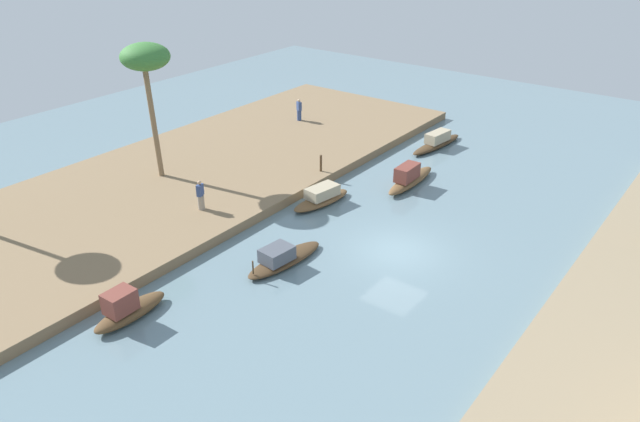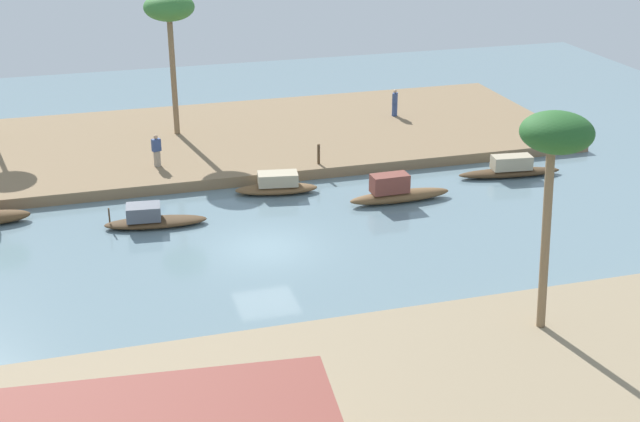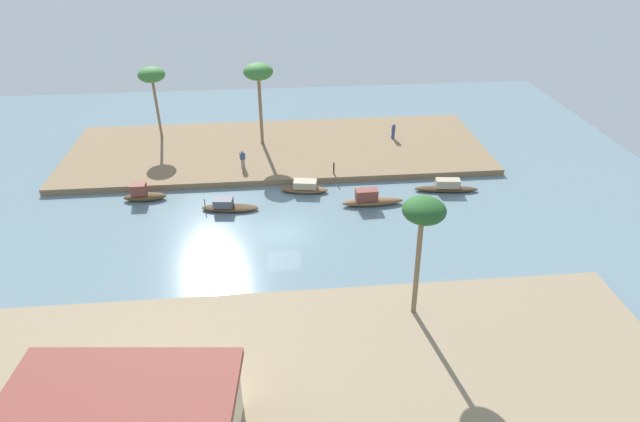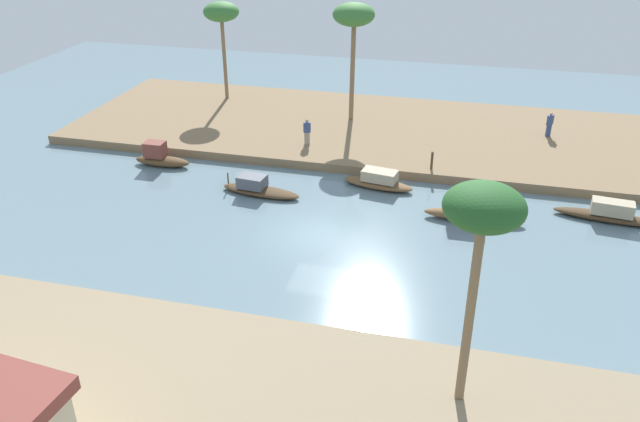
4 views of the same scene
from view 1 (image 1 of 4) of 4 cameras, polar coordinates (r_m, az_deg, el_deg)
river_water at (r=29.08m, az=7.17°, el=-3.75°), size 66.35×66.35×0.00m
riverbank_left at (r=36.93m, az=-11.67°, el=3.23°), size 38.62×13.41×0.53m
sampan_near_left_bank at (r=25.34m, az=-17.49°, el=-8.66°), size 3.33×1.09×1.42m
sampan_open_hull at (r=33.17m, az=0.15°, el=1.28°), size 4.00×1.77×1.01m
sampan_with_red_awning at (r=27.74m, az=-3.52°, el=-4.37°), size 4.45×1.65×0.99m
sampan_downstream_large at (r=41.90m, az=10.82°, el=6.34°), size 5.27×1.56×1.06m
sampan_upstream_small at (r=35.71m, az=8.33°, el=3.06°), size 4.86×1.08×1.36m
person_on_near_bank at (r=44.78m, az=-1.95°, el=9.34°), size 0.44×0.52×1.57m
person_by_mooring at (r=31.87m, az=-11.04°, el=1.34°), size 0.48×0.44×1.59m
mooring_post at (r=35.94m, az=0.08°, el=4.47°), size 0.14×0.14×1.01m
palm_tree_left_near at (r=34.86m, az=-15.91°, el=13.33°), size 2.66×2.66×7.55m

